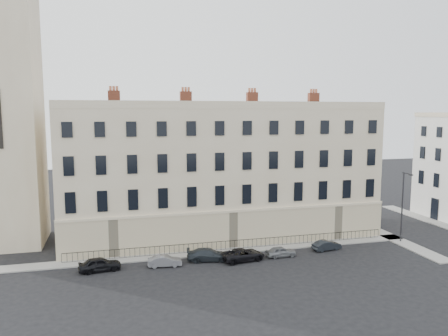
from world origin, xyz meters
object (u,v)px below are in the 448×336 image
at_px(car_c, 208,255).
at_px(car_e, 281,252).
at_px(car_b, 165,261).
at_px(streetlamp, 403,204).
at_px(car_a, 100,264).
at_px(car_d, 243,255).
at_px(car_f, 327,245).

height_order(car_c, car_e, car_c).
height_order(car_b, streetlamp, streetlamp).
height_order(car_a, streetlamp, streetlamp).
distance_m(car_c, car_e, 7.46).
relative_size(car_d, car_f, 1.36).
bearing_deg(car_a, car_b, -99.66).
distance_m(car_c, car_d, 3.46).
xyz_separation_m(car_a, car_d, (13.72, -0.57, -0.05)).
bearing_deg(car_f, streetlamp, -96.76).
height_order(car_d, car_f, car_d).
distance_m(car_a, car_d, 13.73).
bearing_deg(car_a, car_d, -99.45).
relative_size(car_d, streetlamp, 0.54).
bearing_deg(car_d, car_c, 66.86).
bearing_deg(car_d, streetlamp, -94.85).
distance_m(car_c, streetlamp, 22.86).
xyz_separation_m(car_e, car_f, (5.54, 0.77, -0.00)).
distance_m(car_b, car_e, 11.81).
bearing_deg(streetlamp, car_b, 174.80).
bearing_deg(car_e, streetlamp, -86.96).
distance_m(car_d, car_f, 9.66).
bearing_deg(car_c, car_f, -80.31).
height_order(car_c, car_f, car_c).
xyz_separation_m(car_b, streetlamp, (26.91, 1.11, 3.93)).
height_order(car_a, car_e, car_a).
distance_m(car_a, car_b, 6.00).
bearing_deg(streetlamp, car_c, 173.89).
bearing_deg(streetlamp, car_f, 175.53).
xyz_separation_m(car_b, car_f, (17.35, 0.59, -0.00)).
relative_size(car_a, car_d, 0.88).
height_order(car_d, car_e, car_d).
distance_m(car_a, car_c, 10.37).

